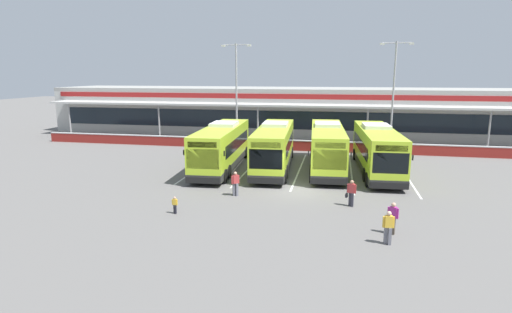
# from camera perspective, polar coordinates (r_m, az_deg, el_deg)

# --- Properties ---
(ground_plane) EXTENTS (200.00, 200.00, 0.00)m
(ground_plane) POSITION_cam_1_polar(r_m,az_deg,el_deg) (27.84, 5.01, -4.71)
(ground_plane) COLOR #605E5B
(terminal_building) EXTENTS (70.00, 13.00, 6.00)m
(terminal_building) POSITION_cam_1_polar(r_m,az_deg,el_deg) (53.76, 8.40, 6.40)
(terminal_building) COLOR #B7B7B2
(terminal_building) RESTS_ON ground
(red_barrier_wall) EXTENTS (60.00, 0.40, 1.10)m
(red_barrier_wall) POSITION_cam_1_polar(r_m,az_deg,el_deg) (41.80, 7.32, 1.55)
(red_barrier_wall) COLOR maroon
(red_barrier_wall) RESTS_ON ground
(coach_bus_leftmost) EXTENTS (3.48, 12.28, 3.78)m
(coach_bus_leftmost) POSITION_cam_1_polar(r_m,az_deg,el_deg) (33.75, -4.85, 1.31)
(coach_bus_leftmost) COLOR #B7DB2D
(coach_bus_leftmost) RESTS_ON ground
(coach_bus_left_centre) EXTENTS (3.48, 12.28, 3.78)m
(coach_bus_left_centre) POSITION_cam_1_polar(r_m,az_deg,el_deg) (33.57, 2.59, 1.28)
(coach_bus_left_centre) COLOR #B7DB2D
(coach_bus_left_centre) RESTS_ON ground
(coach_bus_centre) EXTENTS (3.48, 12.28, 3.78)m
(coach_bus_centre) POSITION_cam_1_polar(r_m,az_deg,el_deg) (33.89, 10.04, 1.21)
(coach_bus_centre) COLOR #B7DB2D
(coach_bus_centre) RESTS_ON ground
(coach_bus_right_centre) EXTENTS (3.48, 12.28, 3.78)m
(coach_bus_right_centre) POSITION_cam_1_polar(r_m,az_deg,el_deg) (33.72, 16.76, 0.84)
(coach_bus_right_centre) COLOR #B7DB2D
(coach_bus_right_centre) RESTS_ON ground
(bay_stripe_far_west) EXTENTS (0.14, 13.00, 0.01)m
(bay_stripe_far_west) POSITION_cam_1_polar(r_m,az_deg,el_deg) (35.35, -7.49, -1.22)
(bay_stripe_far_west) COLOR silver
(bay_stripe_far_west) RESTS_ON ground
(bay_stripe_west) EXTENTS (0.14, 13.00, 0.01)m
(bay_stripe_west) POSITION_cam_1_polar(r_m,az_deg,el_deg) (34.24, -0.82, -1.55)
(bay_stripe_west) COLOR silver
(bay_stripe_west) RESTS_ON ground
(bay_stripe_mid_west) EXTENTS (0.14, 13.00, 0.01)m
(bay_stripe_mid_west) POSITION_cam_1_polar(r_m,az_deg,el_deg) (33.61, 6.19, -1.86)
(bay_stripe_mid_west) COLOR silver
(bay_stripe_mid_west) RESTS_ON ground
(bay_stripe_centre) EXTENTS (0.14, 13.00, 0.01)m
(bay_stripe_centre) POSITION_cam_1_polar(r_m,az_deg,el_deg) (33.51, 13.36, -2.16)
(bay_stripe_centre) COLOR silver
(bay_stripe_centre) RESTS_ON ground
(bay_stripe_mid_east) EXTENTS (0.14, 13.00, 0.01)m
(bay_stripe_mid_east) POSITION_cam_1_polar(r_m,az_deg,el_deg) (33.92, 20.47, -2.42)
(bay_stripe_mid_east) COLOR silver
(bay_stripe_mid_east) RESTS_ON ground
(pedestrian_with_handbag) EXTENTS (0.64, 0.42, 1.62)m
(pedestrian_with_handbag) POSITION_cam_1_polar(r_m,az_deg,el_deg) (24.80, 13.36, -4.98)
(pedestrian_with_handbag) COLOR #33333D
(pedestrian_with_handbag) RESTS_ON ground
(pedestrian_in_dark_coat) EXTENTS (0.48, 0.40, 1.62)m
(pedestrian_in_dark_coat) POSITION_cam_1_polar(r_m,az_deg,el_deg) (26.19, -2.95, -3.75)
(pedestrian_in_dark_coat) COLOR slate
(pedestrian_in_dark_coat) RESTS_ON ground
(pedestrian_child) EXTENTS (0.33, 0.19, 1.00)m
(pedestrian_child) POSITION_cam_1_polar(r_m,az_deg,el_deg) (23.44, -11.45, -6.68)
(pedestrian_child) COLOR black
(pedestrian_child) RESTS_ON ground
(pedestrian_near_bin) EXTENTS (0.54, 0.30, 1.62)m
(pedestrian_near_bin) POSITION_cam_1_polar(r_m,az_deg,el_deg) (19.89, 18.27, -9.41)
(pedestrian_near_bin) COLOR slate
(pedestrian_near_bin) RESTS_ON ground
(pedestrian_approaching_bus) EXTENTS (0.53, 0.39, 1.62)m
(pedestrian_approaching_bus) POSITION_cam_1_polar(r_m,az_deg,el_deg) (21.20, 18.85, -8.14)
(pedestrian_approaching_bus) COLOR #4C4238
(pedestrian_approaching_bus) RESTS_ON ground
(lamp_post_west) EXTENTS (3.24, 0.28, 11.00)m
(lamp_post_west) POSITION_cam_1_polar(r_m,az_deg,el_deg) (44.08, -2.79, 9.65)
(lamp_post_west) COLOR #9E9EA3
(lamp_post_west) RESTS_ON ground
(lamp_post_centre) EXTENTS (3.24, 0.28, 11.00)m
(lamp_post_centre) POSITION_cam_1_polar(r_m,az_deg,el_deg) (43.62, 18.95, 9.02)
(lamp_post_centre) COLOR #9E9EA3
(lamp_post_centre) RESTS_ON ground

